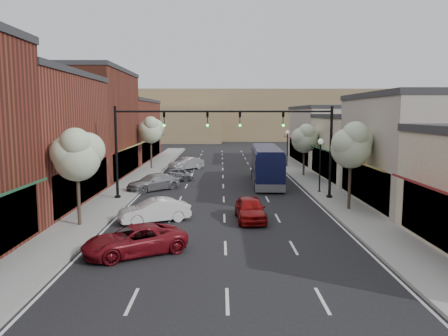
{
  "coord_description": "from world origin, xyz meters",
  "views": [
    {
      "loc": [
        -0.22,
        -24.41,
        6.46
      ],
      "look_at": [
        0.03,
        9.55,
        2.2
      ],
      "focal_mm": 35.0,
      "sensor_mm": 36.0,
      "label": 1
    }
  ],
  "objects_px": {
    "coach_bus": "(266,165)",
    "signal_mast_right": "(299,138)",
    "signal_mast_left": "(148,138)",
    "lamp_post_far": "(287,142)",
    "parked_car_c": "(153,182)",
    "tree_right_far": "(305,138)",
    "tree_right_near": "(352,144)",
    "tree_left_near": "(77,154)",
    "parked_car_e": "(186,164)",
    "tree_left_far": "(151,130)",
    "parked_car_a": "(134,240)",
    "parked_car_d": "(173,175)",
    "red_hatchback": "(250,209)",
    "lamp_post_near": "(320,157)",
    "parked_car_b": "(154,211)"
  },
  "relations": [
    {
      "from": "lamp_post_near",
      "to": "parked_car_a",
      "type": "distance_m",
      "value": 19.66
    },
    {
      "from": "tree_right_far",
      "to": "lamp_post_far",
      "type": "xyz_separation_m",
      "value": [
        -0.55,
        8.06,
        -0.99
      ]
    },
    {
      "from": "coach_bus",
      "to": "parked_car_e",
      "type": "distance_m",
      "value": 13.04
    },
    {
      "from": "tree_left_near",
      "to": "parked_car_b",
      "type": "xyz_separation_m",
      "value": [
        4.05,
        1.21,
        -3.53
      ]
    },
    {
      "from": "tree_left_near",
      "to": "tree_right_far",
      "type": "bearing_deg",
      "value": 50.31
    },
    {
      "from": "parked_car_d",
      "to": "parked_car_a",
      "type": "bearing_deg",
      "value": -18.29
    },
    {
      "from": "tree_left_near",
      "to": "lamp_post_near",
      "type": "bearing_deg",
      "value": 33.33
    },
    {
      "from": "parked_car_b",
      "to": "parked_car_e",
      "type": "height_order",
      "value": "parked_car_e"
    },
    {
      "from": "tree_left_near",
      "to": "parked_car_e",
      "type": "height_order",
      "value": "tree_left_near"
    },
    {
      "from": "tree_left_far",
      "to": "tree_right_far",
      "type": "bearing_deg",
      "value": -19.87
    },
    {
      "from": "tree_right_near",
      "to": "parked_car_e",
      "type": "height_order",
      "value": "tree_right_near"
    },
    {
      "from": "signal_mast_right",
      "to": "signal_mast_left",
      "type": "distance_m",
      "value": 11.24
    },
    {
      "from": "coach_bus",
      "to": "signal_mast_right",
      "type": "bearing_deg",
      "value": -75.17
    },
    {
      "from": "tree_right_near",
      "to": "coach_bus",
      "type": "bearing_deg",
      "value": 110.94
    },
    {
      "from": "lamp_post_far",
      "to": "parked_car_d",
      "type": "bearing_deg",
      "value": -138.33
    },
    {
      "from": "signal_mast_left",
      "to": "parked_car_d",
      "type": "height_order",
      "value": "signal_mast_left"
    },
    {
      "from": "signal_mast_left",
      "to": "tree_left_near",
      "type": "relative_size",
      "value": 1.44
    },
    {
      "from": "tree_right_near",
      "to": "parked_car_b",
      "type": "height_order",
      "value": "tree_right_near"
    },
    {
      "from": "parked_car_a",
      "to": "parked_car_c",
      "type": "bearing_deg",
      "value": 156.26
    },
    {
      "from": "parked_car_a",
      "to": "parked_car_c",
      "type": "relative_size",
      "value": 1.01
    },
    {
      "from": "signal_mast_left",
      "to": "lamp_post_far",
      "type": "relative_size",
      "value": 1.85
    },
    {
      "from": "signal_mast_left",
      "to": "tree_left_near",
      "type": "xyz_separation_m",
      "value": [
        -2.63,
        -8.05,
        -0.4
      ]
    },
    {
      "from": "tree_right_near",
      "to": "lamp_post_near",
      "type": "xyz_separation_m",
      "value": [
        -0.55,
        6.56,
        -1.45
      ]
    },
    {
      "from": "signal_mast_right",
      "to": "tree_right_far",
      "type": "bearing_deg",
      "value": 77.15
    },
    {
      "from": "red_hatchback",
      "to": "parked_car_c",
      "type": "xyz_separation_m",
      "value": [
        -7.47,
        10.52,
        -0.03
      ]
    },
    {
      "from": "signal_mast_right",
      "to": "parked_car_d",
      "type": "xyz_separation_m",
      "value": [
        -10.38,
        8.82,
        -3.97
      ]
    },
    {
      "from": "signal_mast_right",
      "to": "signal_mast_left",
      "type": "xyz_separation_m",
      "value": [
        -11.24,
        0.0,
        0.0
      ]
    },
    {
      "from": "red_hatchback",
      "to": "parked_car_b",
      "type": "bearing_deg",
      "value": -179.56
    },
    {
      "from": "tree_right_near",
      "to": "parked_car_b",
      "type": "relative_size",
      "value": 1.42
    },
    {
      "from": "lamp_post_near",
      "to": "signal_mast_left",
      "type": "bearing_deg",
      "value": -169.44
    },
    {
      "from": "tree_left_near",
      "to": "parked_car_a",
      "type": "distance_m",
      "value": 7.25
    },
    {
      "from": "parked_car_c",
      "to": "tree_right_far",
      "type": "bearing_deg",
      "value": 77.45
    },
    {
      "from": "tree_right_near",
      "to": "parked_car_c",
      "type": "bearing_deg",
      "value": 150.64
    },
    {
      "from": "tree_left_far",
      "to": "parked_car_c",
      "type": "xyz_separation_m",
      "value": [
        2.34,
        -13.98,
        -3.91
      ]
    },
    {
      "from": "coach_bus",
      "to": "parked_car_d",
      "type": "bearing_deg",
      "value": 172.82
    },
    {
      "from": "signal_mast_left",
      "to": "parked_car_e",
      "type": "height_order",
      "value": "signal_mast_left"
    },
    {
      "from": "parked_car_a",
      "to": "tree_right_near",
      "type": "bearing_deg",
      "value": 95.63
    },
    {
      "from": "parked_car_c",
      "to": "parked_car_e",
      "type": "distance_m",
      "value": 13.62
    },
    {
      "from": "tree_left_far",
      "to": "tree_left_near",
      "type": "bearing_deg",
      "value": -90.0
    },
    {
      "from": "tree_left_near",
      "to": "red_hatchback",
      "type": "height_order",
      "value": "tree_left_near"
    },
    {
      "from": "signal_mast_right",
      "to": "tree_right_near",
      "type": "height_order",
      "value": "signal_mast_right"
    },
    {
      "from": "tree_left_far",
      "to": "lamp_post_near",
      "type": "height_order",
      "value": "tree_left_far"
    },
    {
      "from": "tree_left_far",
      "to": "coach_bus",
      "type": "distance_m",
      "value": 16.4
    },
    {
      "from": "parked_car_c",
      "to": "parked_car_b",
      "type": "bearing_deg",
      "value": -32.75
    },
    {
      "from": "coach_bus",
      "to": "parked_car_d",
      "type": "xyz_separation_m",
      "value": [
        -8.73,
        1.45,
        -1.12
      ]
    },
    {
      "from": "signal_mast_right",
      "to": "tree_left_near",
      "type": "relative_size",
      "value": 1.44
    },
    {
      "from": "signal_mast_right",
      "to": "lamp_post_near",
      "type": "distance_m",
      "value": 3.69
    },
    {
      "from": "tree_left_far",
      "to": "parked_car_b",
      "type": "distance_m",
      "value": 25.42
    },
    {
      "from": "parked_car_a",
      "to": "parked_car_d",
      "type": "bearing_deg",
      "value": 151.93
    },
    {
      "from": "parked_car_c",
      "to": "signal_mast_right",
      "type": "bearing_deg",
      "value": 29.25
    }
  ]
}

